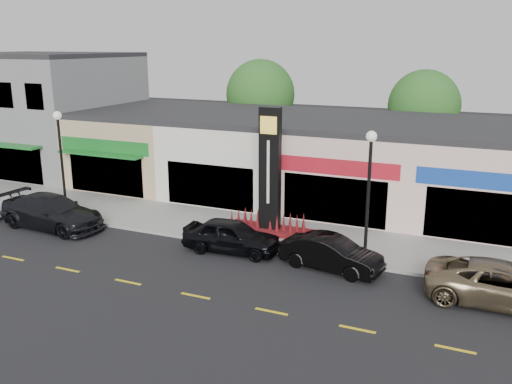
# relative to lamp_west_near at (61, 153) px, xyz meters

# --- Properties ---
(ground) EXTENTS (120.00, 120.00, 0.00)m
(ground) POSITION_rel_lamp_west_near_xyz_m (8.00, -2.50, -3.48)
(ground) COLOR black
(ground) RESTS_ON ground
(sidewalk) EXTENTS (52.00, 4.30, 0.15)m
(sidewalk) POSITION_rel_lamp_west_near_xyz_m (8.00, 1.85, -3.40)
(sidewalk) COLOR gray
(sidewalk) RESTS_ON ground
(curb) EXTENTS (52.00, 0.20, 0.15)m
(curb) POSITION_rel_lamp_west_near_xyz_m (8.00, -0.40, -3.40)
(curb) COLOR gray
(curb) RESTS_ON ground
(building_grey_2story) EXTENTS (12.00, 10.95, 8.30)m
(building_grey_2story) POSITION_rel_lamp_west_near_xyz_m (-10.00, 8.98, 0.67)
(building_grey_2story) COLOR slate
(building_grey_2story) RESTS_ON ground
(shop_beige) EXTENTS (7.00, 10.85, 4.80)m
(shop_beige) POSITION_rel_lamp_west_near_xyz_m (-0.50, 8.96, -1.08)
(shop_beige) COLOR tan
(shop_beige) RESTS_ON ground
(shop_cream) EXTENTS (7.00, 10.01, 4.80)m
(shop_cream) POSITION_rel_lamp_west_near_xyz_m (6.50, 8.97, -1.08)
(shop_cream) COLOR beige
(shop_cream) RESTS_ON ground
(shop_pink_w) EXTENTS (7.00, 10.01, 4.80)m
(shop_pink_w) POSITION_rel_lamp_west_near_xyz_m (13.50, 8.97, -1.08)
(shop_pink_w) COLOR beige
(shop_pink_w) RESTS_ON ground
(shop_pink_e) EXTENTS (7.00, 10.01, 4.80)m
(shop_pink_e) POSITION_rel_lamp_west_near_xyz_m (20.50, 8.97, -1.08)
(shop_pink_e) COLOR beige
(shop_pink_e) RESTS_ON ground
(tree_rear_west) EXTENTS (5.20, 5.20, 7.83)m
(tree_rear_west) POSITION_rel_lamp_west_near_xyz_m (4.00, 17.00, 1.74)
(tree_rear_west) COLOR #382619
(tree_rear_west) RESTS_ON ground
(tree_rear_mid) EXTENTS (4.80, 4.80, 7.29)m
(tree_rear_mid) POSITION_rel_lamp_west_near_xyz_m (16.00, 17.00, 1.41)
(tree_rear_mid) COLOR #382619
(tree_rear_mid) RESTS_ON ground
(lamp_west_near) EXTENTS (0.44, 0.44, 5.47)m
(lamp_west_near) POSITION_rel_lamp_west_near_xyz_m (0.00, 0.00, 0.00)
(lamp_west_near) COLOR black
(lamp_west_near) RESTS_ON sidewalk
(lamp_east_near) EXTENTS (0.44, 0.44, 5.47)m
(lamp_east_near) POSITION_rel_lamp_west_near_xyz_m (16.00, 0.00, 0.00)
(lamp_east_near) COLOR black
(lamp_east_near) RESTS_ON sidewalk
(pylon_sign) EXTENTS (4.20, 1.30, 6.00)m
(pylon_sign) POSITION_rel_lamp_west_near_xyz_m (11.00, 1.70, -1.20)
(pylon_sign) COLOR #5F1016
(pylon_sign) RESTS_ON sidewalk
(car_dark_sedan) EXTENTS (2.65, 5.79, 1.64)m
(car_dark_sedan) POSITION_rel_lamp_west_near_xyz_m (0.63, -1.67, -2.65)
(car_dark_sedan) COLOR black
(car_dark_sedan) RESTS_ON ground
(car_black_sedan) EXTENTS (2.01, 4.45, 1.48)m
(car_black_sedan) POSITION_rel_lamp_west_near_xyz_m (10.29, -1.02, -2.73)
(car_black_sedan) COLOR black
(car_black_sedan) RESTS_ON ground
(car_black_conv) EXTENTS (2.16, 4.39, 1.38)m
(car_black_conv) POSITION_rel_lamp_west_near_xyz_m (14.87, -1.16, -2.78)
(car_black_conv) COLOR black
(car_black_conv) RESTS_ON ground
(car_gold_suv) EXTENTS (2.51, 5.40, 1.50)m
(car_gold_suv) POSITION_rel_lamp_west_near_xyz_m (21.30, -1.69, -2.73)
(car_gold_suv) COLOR #7C6C4F
(car_gold_suv) RESTS_ON ground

